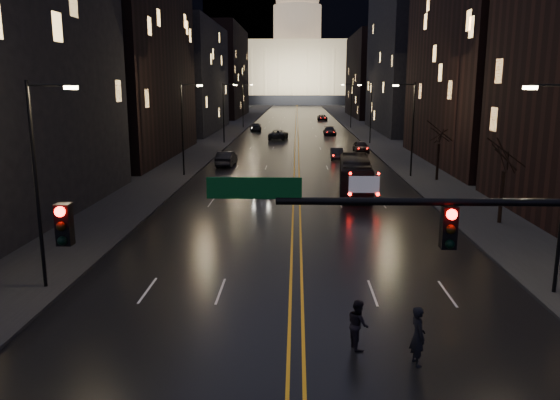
# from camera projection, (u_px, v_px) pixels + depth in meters

# --- Properties ---
(road) EXTENTS (20.00, 320.00, 0.02)m
(road) POSITION_uv_depth(u_px,v_px,m) (297.00, 119.00, 140.95)
(road) COLOR black
(road) RESTS_ON ground
(sidewalk_left) EXTENTS (8.00, 320.00, 0.16)m
(sidewalk_left) POSITION_uv_depth(u_px,v_px,m) (243.00, 119.00, 141.35)
(sidewalk_left) COLOR black
(sidewalk_left) RESTS_ON ground
(sidewalk_right) EXTENTS (8.00, 320.00, 0.16)m
(sidewalk_right) POSITION_uv_depth(u_px,v_px,m) (351.00, 119.00, 140.52)
(sidewalk_right) COLOR black
(sidewalk_right) RESTS_ON ground
(center_line) EXTENTS (0.62, 320.00, 0.01)m
(center_line) POSITION_uv_depth(u_px,v_px,m) (297.00, 119.00, 140.94)
(center_line) COLOR orange
(center_line) RESTS_ON road
(building_left_mid) EXTENTS (12.00, 30.00, 28.00)m
(building_left_mid) POSITION_uv_depth(u_px,v_px,m) (120.00, 39.00, 64.36)
(building_left_mid) COLOR black
(building_left_mid) RESTS_ON ground
(building_left_far) EXTENTS (12.00, 34.00, 20.00)m
(building_left_far) POSITION_uv_depth(u_px,v_px,m) (185.00, 78.00, 102.34)
(building_left_far) COLOR black
(building_left_far) RESTS_ON ground
(building_left_dist) EXTENTS (12.00, 40.00, 24.00)m
(building_left_dist) POSITION_uv_depth(u_px,v_px,m) (220.00, 72.00, 148.85)
(building_left_dist) COLOR black
(building_left_dist) RESTS_ON ground
(building_right_mid) EXTENTS (12.00, 34.00, 26.00)m
(building_right_mid) POSITION_uv_depth(u_px,v_px,m) (411.00, 61.00, 100.47)
(building_right_mid) COLOR black
(building_right_mid) RESTS_ON ground
(building_right_dist) EXTENTS (12.00, 40.00, 22.00)m
(building_right_dist) POSITION_uv_depth(u_px,v_px,m) (374.00, 76.00, 147.81)
(building_right_dist) COLOR black
(building_right_dist) RESTS_ON ground
(mountain_ridge) EXTENTS (520.00, 60.00, 130.00)m
(mountain_ridge) POSITION_uv_depth(u_px,v_px,m) (356.00, 0.00, 370.63)
(mountain_ridge) COLOR black
(mountain_ridge) RESTS_ON ground
(capitol) EXTENTS (90.00, 50.00, 58.50)m
(capitol) POSITION_uv_depth(u_px,v_px,m) (297.00, 66.00, 254.69)
(capitol) COLOR black
(capitol) RESTS_ON ground
(traffic_signal) EXTENTS (17.29, 0.45, 7.00)m
(traffic_signal) POSITION_uv_depth(u_px,v_px,m) (552.00, 249.00, 12.62)
(traffic_signal) COLOR black
(traffic_signal) RESTS_ON ground
(streetlamp_left_near) EXTENTS (2.13, 0.25, 9.00)m
(streetlamp_left_near) POSITION_uv_depth(u_px,v_px,m) (40.00, 175.00, 22.90)
(streetlamp_left_near) COLOR black
(streetlamp_left_near) RESTS_ON ground
(streetlamp_right_mid) EXTENTS (2.13, 0.25, 9.00)m
(streetlamp_right_mid) POSITION_uv_depth(u_px,v_px,m) (411.00, 125.00, 51.58)
(streetlamp_right_mid) COLOR black
(streetlamp_right_mid) RESTS_ON ground
(streetlamp_left_mid) EXTENTS (2.13, 0.25, 9.00)m
(streetlamp_left_mid) POSITION_uv_depth(u_px,v_px,m) (184.00, 124.00, 52.22)
(streetlamp_left_mid) COLOR black
(streetlamp_left_mid) RESTS_ON ground
(streetlamp_right_far) EXTENTS (2.13, 0.25, 9.00)m
(streetlamp_right_far) POSITION_uv_depth(u_px,v_px,m) (370.00, 110.00, 80.91)
(streetlamp_right_far) COLOR black
(streetlamp_right_far) RESTS_ON ground
(streetlamp_left_far) EXTENTS (2.13, 0.25, 9.00)m
(streetlamp_left_far) POSITION_uv_depth(u_px,v_px,m) (225.00, 110.00, 81.55)
(streetlamp_left_far) COLOR black
(streetlamp_left_far) RESTS_ON ground
(streetlamp_right_dist) EXTENTS (2.13, 0.25, 9.00)m
(streetlamp_right_dist) POSITION_uv_depth(u_px,v_px,m) (350.00, 103.00, 110.24)
(streetlamp_right_dist) COLOR black
(streetlamp_right_dist) RESTS_ON ground
(streetlamp_left_dist) EXTENTS (2.13, 0.25, 9.00)m
(streetlamp_left_dist) POSITION_uv_depth(u_px,v_px,m) (244.00, 103.00, 110.88)
(streetlamp_left_dist) COLOR black
(streetlamp_left_dist) RESTS_ON ground
(tree_right_mid) EXTENTS (2.40, 2.40, 6.65)m
(tree_right_mid) POSITION_uv_depth(u_px,v_px,m) (505.00, 155.00, 34.04)
(tree_right_mid) COLOR black
(tree_right_mid) RESTS_ON ground
(tree_right_far) EXTENTS (2.40, 2.40, 6.65)m
(tree_right_far) POSITION_uv_depth(u_px,v_px,m) (439.00, 132.00, 49.68)
(tree_right_far) COLOR black
(tree_right_far) RESTS_ON ground
(bus) EXTENTS (3.26, 10.68, 2.93)m
(bus) POSITION_uv_depth(u_px,v_px,m) (355.00, 175.00, 44.97)
(bus) COLOR black
(bus) RESTS_ON ground
(oncoming_car_a) EXTENTS (1.79, 3.99, 1.33)m
(oncoming_car_a) POSITION_uv_depth(u_px,v_px,m) (263.00, 185.00, 45.04)
(oncoming_car_a) COLOR black
(oncoming_car_a) RESTS_ON ground
(oncoming_car_b) EXTENTS (1.94, 5.02, 1.63)m
(oncoming_car_b) POSITION_uv_depth(u_px,v_px,m) (226.00, 159.00, 59.98)
(oncoming_car_b) COLOR black
(oncoming_car_b) RESTS_ON ground
(oncoming_car_c) EXTENTS (3.34, 6.03, 1.60)m
(oncoming_car_c) POSITION_uv_depth(u_px,v_px,m) (278.00, 135.00, 88.68)
(oncoming_car_c) COLOR black
(oncoming_car_c) RESTS_ON ground
(oncoming_car_d) EXTENTS (2.73, 5.43, 1.51)m
(oncoming_car_d) POSITION_uv_depth(u_px,v_px,m) (256.00, 127.00, 105.03)
(oncoming_car_d) COLOR black
(oncoming_car_d) RESTS_ON ground
(receding_car_a) EXTENTS (1.56, 4.21, 1.37)m
(receding_car_a) POSITION_uv_depth(u_px,v_px,m) (337.00, 154.00, 65.16)
(receding_car_a) COLOR black
(receding_car_a) RESTS_ON ground
(receding_car_b) EXTENTS (1.98, 4.55, 1.53)m
(receding_car_b) POSITION_uv_depth(u_px,v_px,m) (361.00, 147.00, 71.97)
(receding_car_b) COLOR black
(receding_car_b) RESTS_ON ground
(receding_car_c) EXTENTS (2.13, 5.09, 1.47)m
(receding_car_c) POSITION_uv_depth(u_px,v_px,m) (330.00, 131.00, 95.49)
(receding_car_c) COLOR black
(receding_car_c) RESTS_ON ground
(receding_car_d) EXTENTS (2.44, 5.13, 1.41)m
(receding_car_d) POSITION_uv_depth(u_px,v_px,m) (322.00, 118.00, 135.40)
(receding_car_d) COLOR black
(receding_car_d) RESTS_ON ground
(pedestrian_a) EXTENTS (0.59, 0.79, 1.98)m
(pedestrian_a) POSITION_uv_depth(u_px,v_px,m) (418.00, 336.00, 17.34)
(pedestrian_a) COLOR black
(pedestrian_a) RESTS_ON ground
(pedestrian_b) EXTENTS (0.66, 0.93, 1.73)m
(pedestrian_b) POSITION_uv_depth(u_px,v_px,m) (358.00, 324.00, 18.50)
(pedestrian_b) COLOR black
(pedestrian_b) RESTS_ON ground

